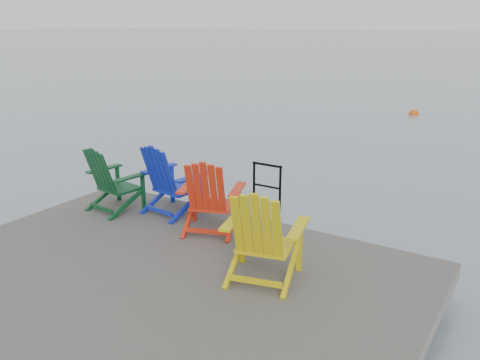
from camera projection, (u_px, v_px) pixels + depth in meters
The scene contains 8 objects.
ground at pixel (145, 323), 5.95m from camera, with size 400.00×400.00×0.00m, color gray.
dock at pixel (144, 297), 5.85m from camera, with size 6.00×5.00×1.40m.
handrail at pixel (267, 187), 7.50m from camera, with size 0.48×0.04×0.90m.
chair_green at pixel (112, 179), 7.94m from camera, with size 0.91×0.85×1.04m.
chair_blue at pixel (170, 179), 7.81m from camera, with size 0.96×0.90×1.11m.
chair_red at pixel (210, 196), 7.10m from camera, with size 1.04×0.99×1.09m.
chair_yellow at pixel (262, 234), 5.74m from camera, with size 1.04×0.99×1.14m.
buoy_a at pixel (414, 115), 19.20m from camera, with size 0.38×0.38×0.38m, color #C74C0B.
Camera 1 is at (3.68, -3.80, 3.38)m, focal length 38.00 mm.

